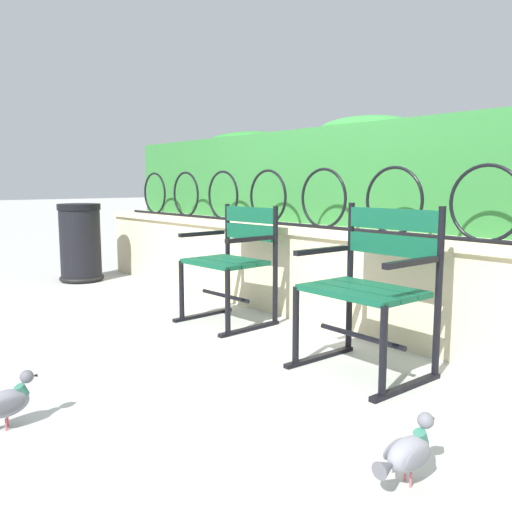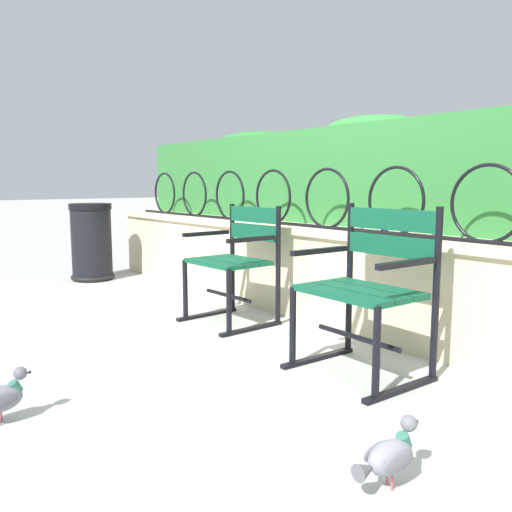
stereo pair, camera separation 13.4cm
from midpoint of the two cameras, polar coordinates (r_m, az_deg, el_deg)
ground_plane at (r=3.33m, az=-2.29°, el=-9.54°), size 60.00×60.00×0.00m
stone_wall at (r=3.81m, az=7.74°, el=-2.13°), size 6.21×0.41×0.67m
iron_arch_fence at (r=3.76m, az=6.18°, el=5.78°), size 5.69×0.02×0.42m
hedge_row at (r=4.12m, az=13.01°, el=8.70°), size 6.08×0.64×0.87m
park_chair_left at (r=3.83m, az=-3.43°, el=-0.32°), size 0.58×0.54×0.83m
park_chair_right at (r=2.87m, az=10.82°, el=-2.87°), size 0.63×0.53×0.88m
pigeon_near_chairs at (r=1.94m, az=13.73°, el=-19.52°), size 0.11×0.29×0.22m
pigeon_far_side at (r=2.50m, az=-26.47°, el=-13.67°), size 0.12×0.29×0.22m
trash_bin at (r=5.75m, az=-18.68°, el=1.17°), size 0.44×0.44×0.78m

